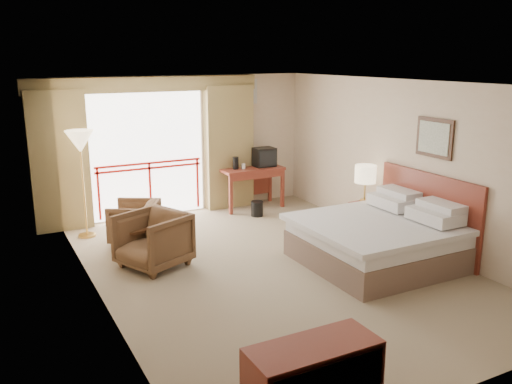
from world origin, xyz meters
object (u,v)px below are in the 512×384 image
table_lamp (365,175)px  bed (379,239)px  armchair_far (136,242)px  floor_lamp (80,146)px  desk (250,176)px  tv (264,157)px  armchair_near (154,266)px  side_table (134,238)px  nightstand (365,220)px  wastebasket (257,209)px

table_lamp → bed: bearing=-118.9°
armchair_far → floor_lamp: size_ratio=0.42×
table_lamp → desk: 2.74m
tv → armchair_near: size_ratio=0.47×
table_lamp → side_table: bearing=169.3°
nightstand → armchair_far: nightstand is taller
bed → armchair_near: 3.40m
wastebasket → armchair_far: (-2.54, -0.40, -0.15)m
armchair_far → armchair_near: armchair_near is taller
bed → floor_lamp: (-3.67, 3.35, 1.22)m
armchair_near → side_table: bearing=174.2°
desk → side_table: (-2.93, -1.81, -0.32)m
bed → armchair_far: 4.03m
desk → tv: (0.30, -0.06, 0.38)m
desk → side_table: 3.46m
desk → floor_lamp: floor_lamp is taller
tv → wastebasket: (-0.49, -0.61, -0.88)m
armchair_far → side_table: bearing=14.8°
armchair_far → armchair_near: size_ratio=0.85×
side_table → armchair_near: bearing=-72.0°
wastebasket → floor_lamp: (-3.20, 0.29, 1.45)m
bed → armchair_far: bed is taller
table_lamp → side_table: (-3.87, 0.73, -0.75)m
nightstand → wastebasket: (-1.12, 1.92, -0.14)m
desk → armchair_near: size_ratio=1.41×
desk → floor_lamp: 3.54m
bed → nightstand: (0.66, 1.14, -0.09)m
bed → armchair_far: bearing=138.5°
side_table → nightstand: bearing=-11.4°
wastebasket → nightstand: bearing=-59.6°
nightstand → floor_lamp: (-4.33, 2.21, 1.31)m
bed → table_lamp: (0.66, 1.19, 0.70)m
nightstand → table_lamp: size_ratio=0.88×
side_table → floor_lamp: floor_lamp is taller
nightstand → floor_lamp: bearing=151.9°
bed → desk: (-0.28, 3.73, 0.28)m
bed → armchair_far: size_ratio=2.74×
tv → armchair_far: bearing=-158.5°
wastebasket → armchair_near: size_ratio=0.33×
tv → armchair_far: 3.35m
armchair_near → nightstand: bearing=61.5°
wastebasket → table_lamp: bearing=-58.9°
nightstand → tv: bearing=103.1°
wastebasket → armchair_near: bearing=-148.1°
floor_lamp → tv: bearing=4.9°
tv → side_table: tv is taller
tv → floor_lamp: size_ratio=0.23×
bed → nightstand: 1.32m
nightstand → side_table: 3.94m
table_lamp → armchair_far: table_lamp is taller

